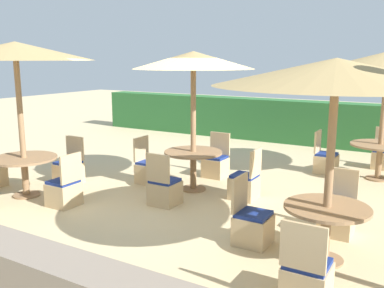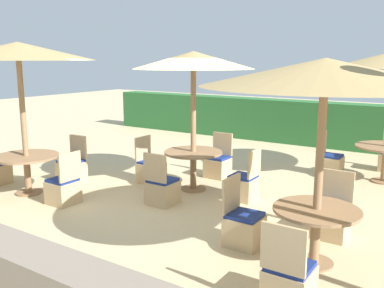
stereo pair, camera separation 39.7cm
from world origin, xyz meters
The scene contains 21 objects.
ground_plane centered at (0.00, 0.00, 0.00)m, with size 40.00×40.00×0.00m, color #D1BA8C.
hedge_row centered at (0.00, 6.18, 0.63)m, with size 13.00×0.70×1.27m, color #2D6B33.
stone_border centered at (0.00, -3.36, 0.22)m, with size 10.00×0.56×0.44m, color gray.
parasol_center centered at (0.02, 0.62, 2.44)m, with size 2.25×2.25×2.62m.
round_table_center centered at (0.02, 0.62, 0.60)m, with size 1.11×1.11×0.76m.
patio_chair_center_west centered at (-0.99, 0.57, 0.26)m, with size 0.46×0.46×0.93m.
patio_chair_center_east centered at (1.09, 0.63, 0.26)m, with size 0.46×0.46×0.93m.
patio_chair_center_south centered at (0.02, -0.37, 0.26)m, with size 0.46×0.46×0.93m.
patio_chair_center_north centered at (-0.04, 1.67, 0.26)m, with size 0.46×0.46×0.93m.
parasol_front_right centered at (2.92, -1.11, 2.33)m, with size 2.88×2.88×2.50m.
round_table_front_right centered at (2.92, -1.11, 0.56)m, with size 1.05×1.05×0.72m.
patio_chair_front_right_north centered at (2.86, -0.16, 0.26)m, with size 0.46×0.46×0.93m.
patio_chair_front_right_west centered at (1.94, -1.09, 0.26)m, with size 0.46×0.46×0.93m.
patio_chair_front_right_south centered at (2.98, -2.15, 0.26)m, with size 0.46×0.46×0.93m.
parasol_front_left centered at (-2.45, -1.27, 2.60)m, with size 2.70×2.70×2.78m.
round_table_front_left centered at (-2.45, -1.27, 0.59)m, with size 1.17×1.17×0.73m.
patio_chair_front_left_north centered at (-2.40, -0.25, 0.26)m, with size 0.46×0.46×0.93m.
patio_chair_front_left_east centered at (-1.43, -1.29, 0.26)m, with size 0.46×0.46×0.93m.
round_table_back_right centered at (2.99, 3.20, 0.61)m, with size 1.19×1.19×0.75m.
patio_chair_back_right_north centered at (2.96, 4.23, 0.26)m, with size 0.46×0.46×0.93m.
patio_chair_back_right_west centered at (1.91, 3.16, 0.26)m, with size 0.46×0.46×0.93m.
Camera 1 is at (4.01, -6.23, 2.49)m, focal length 40.00 mm.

